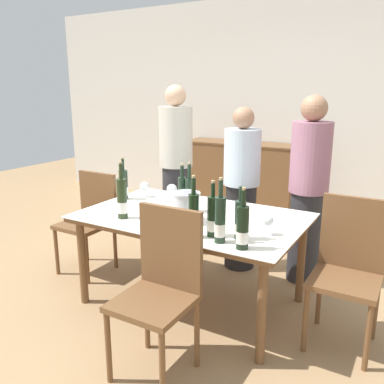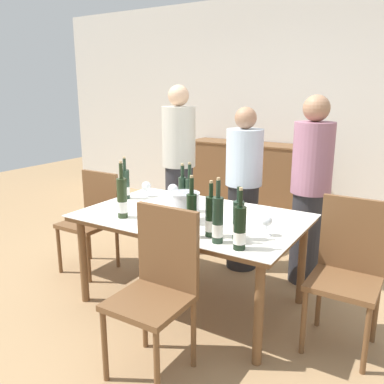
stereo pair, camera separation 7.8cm
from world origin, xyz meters
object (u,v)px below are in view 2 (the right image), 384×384
Objects in this scene: wine_bottle_7 at (238,221)px; chair_left_end at (93,214)px; person_guest_left at (243,191)px; person_guest_right at (310,192)px; wine_bottle_1 at (122,199)px; chair_near_front at (158,281)px; wine_bottle_5 at (190,196)px; wine_glass_0 at (182,194)px; sideboard_cabinet at (245,178)px; chair_right_end at (348,264)px; wine_glass_1 at (146,187)px; ice_bucket at (186,206)px; wine_bottle_2 at (218,221)px; wine_glass_2 at (267,222)px; wine_bottle_0 at (240,229)px; wine_bottle_4 at (211,217)px; wine_bottle_8 at (183,194)px; wine_glass_3 at (173,190)px; wine_bottle_3 at (192,216)px; dining_table at (192,223)px; wine_bottle_6 at (125,185)px; person_host at (179,170)px.

wine_bottle_7 is 1.71m from chair_left_end.
person_guest_left is 0.93× the size of person_guest_right.
chair_near_front is (0.64, -0.44, -0.30)m from wine_bottle_1.
chair_near_front is at bearing -70.61° from wine_bottle_5.
person_guest_left reaches higher than wine_glass_0.
wine_bottle_7 is (1.17, -2.72, 0.36)m from sideboard_cabinet.
chair_right_end is (1.33, -0.09, -0.26)m from wine_glass_0.
wine_glass_1 is (-0.22, 0.57, -0.05)m from wine_bottle_1.
wine_bottle_2 reaches higher than ice_bucket.
ice_bucket is 0.48m from wine_bottle_1.
wine_glass_2 is 0.08× the size of person_guest_right.
wine_bottle_5 is 1.14× the size of wine_bottle_7.
wine_bottle_0 is 0.31m from wine_glass_2.
wine_glass_2 is 0.59m from chair_right_end.
wine_bottle_4 is 0.25× the size of person_guest_left.
wine_glass_3 is at bearing 142.81° from wine_bottle_8.
wine_bottle_0 is at bearing -9.13° from wine_bottle_2.
ice_bucket is at bearing 164.70° from wine_bottle_7.
wine_bottle_7 is at bearing -28.18° from wine_bottle_8.
chair_near_front is 1.58m from person_guest_left.
dining_table is at bearing 121.25° from wine_bottle_3.
chair_near_front is 1.23m from chair_right_end.
wine_bottle_8 reaches higher than chair_left_end.
wine_bottle_8 is 0.15m from wine_glass_0.
wine_bottle_8 reaches higher than wine_glass_2.
wine_glass_2 is (1.38, -0.22, -0.03)m from wine_bottle_6.
wine_glass_1 reaches higher than wine_glass_2.
person_guest_left is at bearing 107.34° from wine_bottle_2.
wine_bottle_5 is (-0.30, 0.45, -0.01)m from wine_bottle_3.
sideboard_cabinet reaches higher than wine_glass_1.
wine_bottle_1 reaches higher than wine_bottle_8.
wine_bottle_2 is at bearing -72.66° from person_guest_left.
wine_bottle_5 is 0.07m from wine_bottle_8.
sideboard_cabinet is at bearing 105.12° from dining_table.
wine_bottle_0 reaches higher than wine_glass_1.
wine_bottle_8 is at bearing 127.61° from ice_bucket.
wine_bottle_5 is 0.24× the size of person_guest_right.
person_host is at bearing 179.04° from person_guest_right.
person_guest_right is (0.31, 1.15, -0.04)m from wine_bottle_4.
dining_table is 7.74× the size of ice_bucket.
wine_bottle_4 is (-0.25, 0.10, 0.00)m from wine_bottle_0.
wine_glass_3 is (-0.31, 0.20, 0.18)m from dining_table.
wine_glass_3 is at bearing 134.72° from ice_bucket.
chair_near_front reaches higher than chair_left_end.
wine_bottle_6 is 0.22× the size of person_host.
chair_near_front is 1.02× the size of chair_right_end.
chair_near_front is at bearing -64.75° from wine_glass_0.
chair_left_end is 1.40m from person_guest_left.
sideboard_cabinet is at bearing 88.04° from wine_bottle_6.
wine_glass_3 reaches higher than wine_glass_0.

